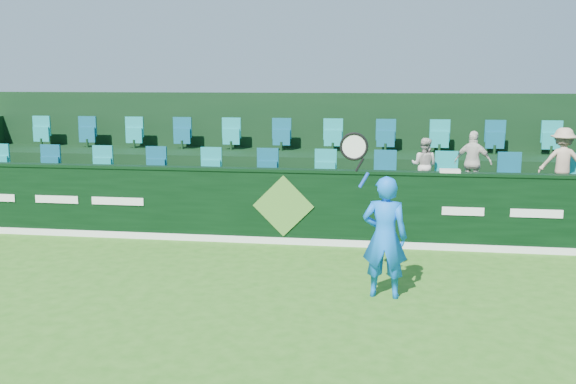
% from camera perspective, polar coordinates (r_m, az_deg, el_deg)
% --- Properties ---
extents(ground, '(60.00, 60.00, 0.00)m').
position_cam_1_polar(ground, '(7.90, -4.90, -11.76)').
color(ground, '#2B6818').
rests_on(ground, ground).
extents(sponsor_hoarding, '(16.00, 0.25, 1.35)m').
position_cam_1_polar(sponsor_hoarding, '(11.48, -0.32, -1.27)').
color(sponsor_hoarding, black).
rests_on(sponsor_hoarding, ground).
extents(stand_tier_front, '(16.00, 2.00, 0.80)m').
position_cam_1_polar(stand_tier_front, '(12.60, 0.44, -1.53)').
color(stand_tier_front, black).
rests_on(stand_tier_front, ground).
extents(stand_tier_back, '(16.00, 1.80, 1.30)m').
position_cam_1_polar(stand_tier_back, '(14.41, 1.51, 0.95)').
color(stand_tier_back, black).
rests_on(stand_tier_back, ground).
extents(stand_rear, '(16.00, 4.10, 2.60)m').
position_cam_1_polar(stand_rear, '(14.77, 1.73, 3.39)').
color(stand_rear, black).
rests_on(stand_rear, ground).
extents(seat_row_front, '(13.50, 0.50, 0.60)m').
position_cam_1_polar(seat_row_front, '(12.87, 0.69, 1.88)').
color(seat_row_front, teal).
rests_on(seat_row_front, stand_tier_front).
extents(seat_row_back, '(13.50, 0.50, 0.60)m').
position_cam_1_polar(seat_row_back, '(14.59, 1.67, 4.82)').
color(seat_row_back, teal).
rests_on(seat_row_back, stand_tier_back).
extents(tennis_player, '(1.00, 0.45, 2.31)m').
position_cam_1_polar(tennis_player, '(8.72, 8.56, -3.87)').
color(tennis_player, blue).
rests_on(tennis_player, ground).
extents(spectator_left, '(0.61, 0.54, 1.04)m').
position_cam_1_polar(spectator_left, '(12.37, 12.00, 2.35)').
color(spectator_left, beige).
rests_on(spectator_left, stand_tier_front).
extents(spectator_middle, '(0.74, 0.50, 1.17)m').
position_cam_1_polar(spectator_middle, '(12.45, 16.13, 2.54)').
color(spectator_middle, silver).
rests_on(spectator_middle, stand_tier_front).
extents(spectator_right, '(0.85, 0.53, 1.25)m').
position_cam_1_polar(spectator_right, '(12.75, 23.20, 2.47)').
color(spectator_right, tan).
rests_on(spectator_right, stand_tier_front).
extents(towel, '(0.34, 0.22, 0.05)m').
position_cam_1_polar(towel, '(11.29, 14.18, 1.84)').
color(towel, silver).
rests_on(towel, sponsor_hoarding).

